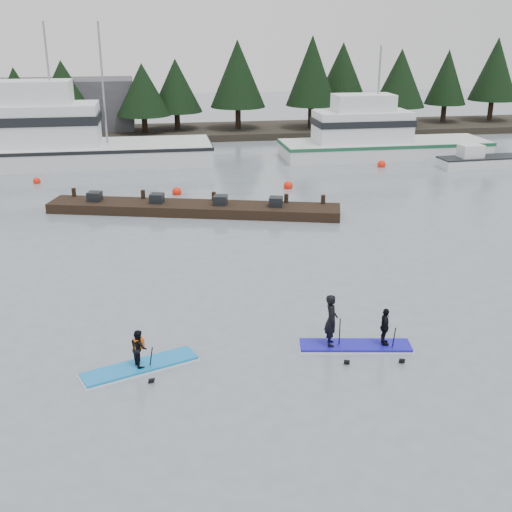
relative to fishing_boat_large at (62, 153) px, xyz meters
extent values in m
plane|color=slate|center=(10.06, -30.58, -0.86)|extent=(160.00, 160.00, 0.00)
cube|color=#2D281E|center=(10.06, 11.42, -0.56)|extent=(70.00, 8.00, 0.60)
cube|color=#4C4C51|center=(-3.94, 13.42, 1.64)|extent=(18.00, 6.00, 5.00)
cube|color=silver|center=(0.63, -0.01, -0.73)|extent=(20.20, 5.83, 2.68)
cube|color=white|center=(-1.79, 0.02, 2.07)|extent=(9.11, 4.13, 2.91)
cylinder|color=gray|center=(-0.38, 0.00, 4.81)|extent=(0.14, 0.14, 8.40)
cube|color=silver|center=(24.14, -1.11, -0.75)|extent=(15.85, 4.55, 2.26)
cube|color=white|center=(22.24, -1.10, 1.51)|extent=(7.13, 3.27, 2.26)
cylinder|color=gray|center=(23.35, -1.10, 3.87)|extent=(0.14, 0.14, 6.98)
cube|color=silver|center=(29.70, -5.80, -0.50)|extent=(6.27, 2.19, 0.72)
cube|color=black|center=(8.36, -14.29, -0.60)|extent=(15.80, 6.41, 0.53)
sphere|color=#FF200C|center=(14.65, -9.71, -0.86)|extent=(0.58, 0.58, 0.58)
sphere|color=#FF200C|center=(7.69, -10.06, -0.86)|extent=(0.56, 0.56, 0.56)
sphere|color=#FF200C|center=(22.64, -4.62, -0.86)|extent=(0.60, 0.60, 0.60)
sphere|color=#FF200C|center=(-1.07, -5.63, -0.86)|extent=(0.48, 0.48, 0.48)
cube|color=#167ECE|center=(5.48, -30.75, -0.80)|extent=(3.55, 1.99, 0.13)
imported|color=black|center=(5.48, -30.75, -0.16)|extent=(0.60, 0.67, 1.14)
cube|color=#D95D12|center=(5.48, -30.75, -0.02)|extent=(0.35, 0.29, 0.32)
cylinder|color=black|center=(5.79, -30.87, -0.63)|extent=(0.22, 0.85, 1.45)
cube|color=#1813BA|center=(12.24, -30.57, -0.80)|extent=(3.61, 1.42, 0.12)
imported|color=black|center=(11.45, -30.43, 0.11)|extent=(0.51, 0.68, 1.70)
cylinder|color=black|center=(11.66, -30.69, -0.33)|extent=(0.33, 0.94, 1.65)
imported|color=black|center=(13.13, -30.72, -0.12)|extent=(0.42, 0.76, 1.23)
cylinder|color=black|center=(13.34, -30.98, -0.58)|extent=(0.30, 0.85, 1.49)
camera|label=1|loc=(6.05, -47.98, 8.88)|focal=45.00mm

